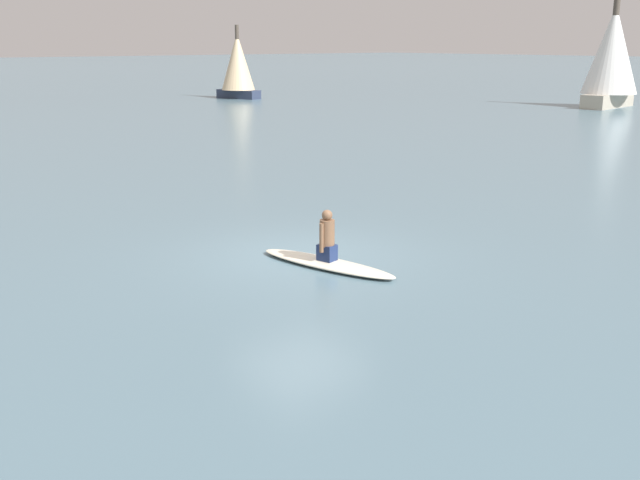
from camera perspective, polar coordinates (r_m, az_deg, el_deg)
ground_plane at (r=15.08m, az=-1.46°, el=-1.27°), size 400.00×400.00×0.00m
surfboard at (r=14.37m, az=0.54°, el=-1.80°), size 1.33×3.19×0.14m
person_paddler at (r=14.23m, az=0.54°, el=0.19°), size 0.44×0.38×0.99m
sailboat_near_left at (r=53.07m, az=21.44°, el=13.08°), size 5.17×3.94×7.20m
sailboat_center_horizon at (r=57.89m, az=-6.32°, el=13.22°), size 3.07×3.74×5.40m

